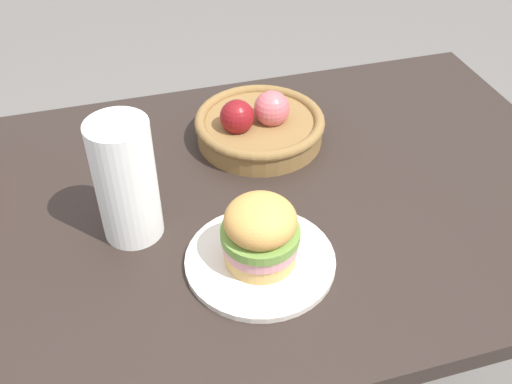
# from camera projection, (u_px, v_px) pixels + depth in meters

# --- Properties ---
(dining_table) EXTENTS (1.40, 0.90, 0.75)m
(dining_table) POSITION_uv_depth(u_px,v_px,m) (257.00, 233.00, 1.25)
(dining_table) COLOR #2D231E
(dining_table) RESTS_ON ground_plane
(plate) EXTENTS (0.27, 0.27, 0.01)m
(plate) POSITION_uv_depth(u_px,v_px,m) (260.00, 260.00, 1.05)
(plate) COLOR silver
(plate) RESTS_ON dining_table
(sandwich) EXTENTS (0.14, 0.14, 0.13)m
(sandwich) POSITION_uv_depth(u_px,v_px,m) (260.00, 232.00, 1.00)
(sandwich) COLOR #DBAD60
(sandwich) RESTS_ON plate
(fruit_basket) EXTENTS (0.29, 0.29, 0.12)m
(fruit_basket) POSITION_uv_depth(u_px,v_px,m) (259.00, 125.00, 1.32)
(fruit_basket) COLOR olive
(fruit_basket) RESTS_ON dining_table
(paper_towel_roll) EXTENTS (0.11, 0.11, 0.24)m
(paper_towel_roll) POSITION_uv_depth(u_px,v_px,m) (126.00, 181.00, 1.04)
(paper_towel_roll) COLOR white
(paper_towel_roll) RESTS_ON dining_table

